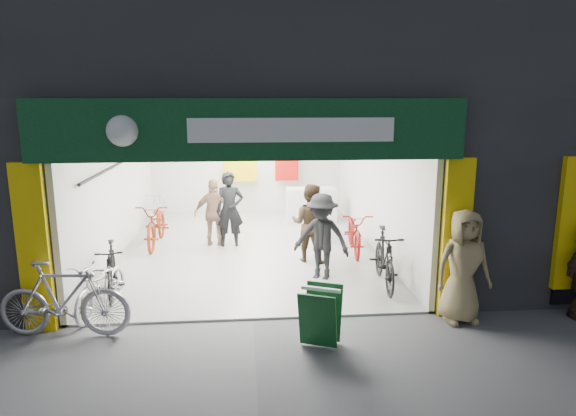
{
  "coord_description": "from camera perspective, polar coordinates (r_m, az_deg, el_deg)",
  "views": [
    {
      "loc": [
        -0.12,
        -7.7,
        3.51
      ],
      "look_at": [
        0.7,
        1.5,
        1.52
      ],
      "focal_mm": 32.0,
      "sensor_mm": 36.0,
      "label": 1
    }
  ],
  "objects": [
    {
      "name": "ground",
      "position": [
        8.46,
        -3.88,
        -12.36
      ],
      "size": [
        60.0,
        60.0,
        0.0
      ],
      "primitive_type": "plane",
      "color": "#56565B",
      "rests_on": "ground"
    },
    {
      "name": "building",
      "position": [
        12.76,
        -0.44,
        15.78
      ],
      "size": [
        17.0,
        10.27,
        8.0
      ],
      "color": "#232326",
      "rests_on": "ground"
    },
    {
      "name": "bike_left_front",
      "position": [
        9.16,
        -20.01,
        -8.08
      ],
      "size": [
        0.92,
        1.81,
        0.91
      ],
      "primitive_type": "imported",
      "rotation": [
        0.0,
        0.0,
        -0.19
      ],
      "color": "silver",
      "rests_on": "ground"
    },
    {
      "name": "bike_left_midfront",
      "position": [
        9.77,
        -19.02,
        -6.54
      ],
      "size": [
        0.73,
        1.67,
        0.97
      ],
      "primitive_type": "imported",
      "rotation": [
        0.0,
        0.0,
        0.17
      ],
      "color": "black",
      "rests_on": "ground"
    },
    {
      "name": "bike_left_midback",
      "position": [
        12.71,
        -14.38,
        -1.72
      ],
      "size": [
        0.74,
        2.07,
        1.08
      ],
      "primitive_type": "imported",
      "rotation": [
        0.0,
        0.0,
        -0.01
      ],
      "color": "maroon",
      "rests_on": "ground"
    },
    {
      "name": "bike_left_back",
      "position": [
        14.82,
        -14.2,
        0.02
      ],
      "size": [
        0.62,
        1.66,
        0.98
      ],
      "primitive_type": "imported",
      "rotation": [
        0.0,
        0.0,
        -0.1
      ],
      "color": "silver",
      "rests_on": "ground"
    },
    {
      "name": "bike_right_front",
      "position": [
        9.84,
        10.68,
        -5.53
      ],
      "size": [
        0.69,
        1.88,
        1.11
      ],
      "primitive_type": "imported",
      "rotation": [
        0.0,
        0.0,
        -0.09
      ],
      "color": "black",
      "rests_on": "ground"
    },
    {
      "name": "bike_right_mid",
      "position": [
        11.87,
        7.4,
        -2.63
      ],
      "size": [
        0.83,
        1.95,
        0.99
      ],
      "primitive_type": "imported",
      "rotation": [
        0.0,
        0.0,
        -0.09
      ],
      "color": "maroon",
      "rests_on": "ground"
    },
    {
      "name": "bike_right_back",
      "position": [
        13.15,
        3.46,
        -0.95
      ],
      "size": [
        0.74,
        1.82,
        1.06
      ],
      "primitive_type": "imported",
      "rotation": [
        0.0,
        0.0,
        0.14
      ],
      "color": "#B0B0B5",
      "rests_on": "ground"
    },
    {
      "name": "parked_bike",
      "position": [
        8.39,
        -23.64,
        -9.24
      ],
      "size": [
        2.01,
        0.74,
        1.18
      ],
      "primitive_type": "imported",
      "rotation": [
        0.0,
        0.0,
        1.48
      ],
      "color": "#A7A7AB",
      "rests_on": "ground"
    },
    {
      "name": "customer_a",
      "position": [
        12.18,
        -6.5,
        -0.23
      ],
      "size": [
        0.67,
        0.45,
        1.82
      ],
      "primitive_type": "imported",
      "rotation": [
        0.0,
        0.0,
        0.03
      ],
      "color": "black",
      "rests_on": "ground"
    },
    {
      "name": "customer_b",
      "position": [
        11.02,
        2.45,
        -1.74
      ],
      "size": [
        1.03,
        0.94,
        1.73
      ],
      "primitive_type": "imported",
      "rotation": [
        0.0,
        0.0,
        2.72
      ],
      "color": "#342517",
      "rests_on": "ground"
    },
    {
      "name": "customer_c",
      "position": [
        9.95,
        3.75,
        -3.29
      ],
      "size": [
        1.28,
        1.08,
        1.72
      ],
      "primitive_type": "imported",
      "rotation": [
        0.0,
        0.0,
        -0.47
      ],
      "color": "black",
      "rests_on": "ground"
    },
    {
      "name": "customer_d",
      "position": [
        12.28,
        -8.16,
        -0.6
      ],
      "size": [
        0.97,
        0.42,
        1.64
      ],
      "primitive_type": "imported",
      "rotation": [
        0.0,
        0.0,
        3.12
      ],
      "color": "#916C54",
      "rests_on": "ground"
    },
    {
      "name": "pedestrian_near",
      "position": [
        8.56,
        18.89,
        -6.17
      ],
      "size": [
        0.93,
        0.63,
        1.83
      ],
      "primitive_type": "imported",
      "rotation": [
        0.0,
        0.0,
        0.06
      ],
      "color": "#928055",
      "rests_on": "ground"
    },
    {
      "name": "sandwich_board",
      "position": [
        7.52,
        3.63,
        -11.73
      ],
      "size": [
        0.72,
        0.72,
        0.84
      ],
      "rotation": [
        0.0,
        0.0,
        -0.4
      ],
      "color": "#10421C",
      "rests_on": "ground"
    }
  ]
}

